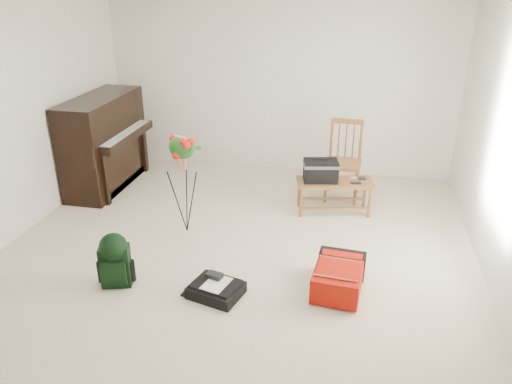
% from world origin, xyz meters
% --- Properties ---
extents(floor, '(5.00, 5.50, 0.01)m').
position_xyz_m(floor, '(0.00, 0.00, 0.00)').
color(floor, beige).
rests_on(floor, ground).
extents(ceiling, '(5.00, 5.50, 0.01)m').
position_xyz_m(ceiling, '(0.00, 0.00, 2.50)').
color(ceiling, white).
rests_on(ceiling, wall_back).
extents(wall_back, '(5.00, 0.04, 2.50)m').
position_xyz_m(wall_back, '(0.00, 2.75, 1.25)').
color(wall_back, white).
rests_on(wall_back, floor).
extents(piano, '(0.71, 1.50, 1.25)m').
position_xyz_m(piano, '(-2.19, 1.60, 0.60)').
color(piano, black).
rests_on(piano, floor).
extents(bench, '(0.98, 0.55, 0.71)m').
position_xyz_m(bench, '(0.82, 1.39, 0.50)').
color(bench, brown).
rests_on(bench, floor).
extents(dining_chair, '(0.46, 0.46, 1.02)m').
position_xyz_m(dining_chair, '(1.02, 1.87, 0.50)').
color(dining_chair, brown).
rests_on(dining_chair, floor).
extents(red_suitcase, '(0.48, 0.67, 0.27)m').
position_xyz_m(red_suitcase, '(1.10, -0.25, 0.14)').
color(red_suitcase, '#BC1908').
rests_on(red_suitcase, floor).
extents(black_duffel, '(0.53, 0.47, 0.19)m').
position_xyz_m(black_duffel, '(0.00, -0.61, 0.07)').
color(black_duffel, black).
rests_on(black_duffel, floor).
extents(green_backpack, '(0.31, 0.29, 0.54)m').
position_xyz_m(green_backpack, '(-0.97, -0.64, 0.30)').
color(green_backpack, black).
rests_on(green_backpack, floor).
extents(flower_stand, '(0.48, 0.48, 1.18)m').
position_xyz_m(flower_stand, '(-0.68, 0.53, 0.57)').
color(flower_stand, black).
rests_on(flower_stand, floor).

